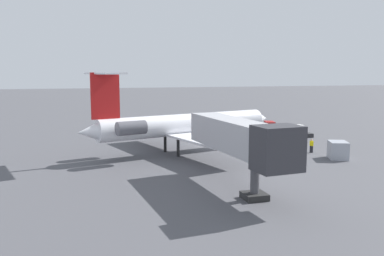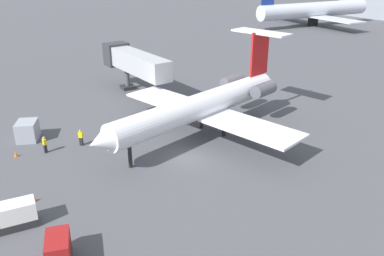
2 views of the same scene
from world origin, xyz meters
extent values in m
cube|color=#4C4C51|center=(0.00, 0.00, -0.05)|extent=(400.00, 400.00, 0.10)
cylinder|color=white|center=(-3.50, 3.69, 3.47)|extent=(8.47, 22.09, 2.57)
cone|color=white|center=(-0.28, -7.78, 3.47)|extent=(2.94, 2.78, 2.44)
cone|color=white|center=(-6.74, 15.26, 3.47)|extent=(2.81, 3.09, 2.18)
cube|color=white|center=(1.76, 6.20, 2.48)|extent=(10.76, 6.92, 0.24)
cube|color=white|center=(-9.30, 3.10, 2.48)|extent=(10.76, 6.92, 0.24)
cylinder|color=#595960|center=(-3.59, 12.09, 3.87)|extent=(2.31, 3.49, 1.50)
cylinder|color=#595960|center=(-7.79, 10.91, 3.87)|extent=(2.31, 3.49, 1.50)
cube|color=red|center=(-6.23, 13.43, 7.26)|extent=(1.09, 3.15, 5.01)
cube|color=white|center=(-6.23, 13.43, 9.66)|extent=(7.20, 4.15, 0.20)
cylinder|color=black|center=(-1.04, -5.08, 1.09)|extent=(0.36, 0.36, 2.18)
cylinder|color=black|center=(-2.50, 6.05, 1.09)|extent=(0.36, 0.36, 2.18)
cylinder|color=black|center=(-5.58, 5.18, 1.09)|extent=(0.36, 0.36, 2.18)
cube|color=#ADADB2|center=(-19.75, 3.86, 4.54)|extent=(13.75, 3.82, 2.60)
cube|color=#333338|center=(-26.11, 3.28, 4.54)|extent=(2.68, 3.40, 3.20)
cylinder|color=#4C4C51|center=(-23.13, 3.55, 1.62)|extent=(0.70, 0.70, 3.24)
cube|color=#262626|center=(-23.13, 3.55, 0.25)|extent=(1.80, 1.80, 0.50)
cube|color=black|center=(-7.82, -7.59, 0.42)|extent=(0.39, 0.40, 0.85)
cube|color=yellow|center=(-7.82, -7.59, 1.15)|extent=(0.45, 0.48, 0.60)
sphere|color=tan|center=(-7.82, -7.59, 1.57)|extent=(0.24, 0.24, 0.24)
cube|color=black|center=(-7.95, -11.04, 0.42)|extent=(0.36, 0.30, 0.85)
cube|color=yellow|center=(-7.95, -11.04, 1.15)|extent=(0.44, 0.33, 0.60)
sphere|color=tan|center=(-7.95, -11.04, 1.57)|extent=(0.24, 0.24, 0.24)
cube|color=#262628|center=(2.92, -15.83, 0.30)|extent=(1.68, 4.09, 0.60)
cube|color=white|center=(2.98, -15.03, 1.25)|extent=(1.57, 2.49, 1.30)
cube|color=maroon|center=(8.13, -13.49, 1.25)|extent=(2.68, 1.97, 1.30)
cube|color=#999EA8|center=(-11.95, -11.93, 1.00)|extent=(3.05, 2.74, 1.99)
cone|color=orange|center=(0.29, -13.63, 0.28)|extent=(0.36, 0.36, 0.55)
cone|color=orange|center=(-8.51, -13.66, 0.28)|extent=(0.36, 0.36, 0.55)
cylinder|color=silver|center=(-52.01, 70.85, 4.43)|extent=(5.86, 37.05, 4.05)
cube|color=silver|center=(-52.01, 70.85, 2.80)|extent=(31.25, 7.51, 0.30)
cube|color=black|center=(-52.01, 70.85, 1.20)|extent=(1.20, 2.80, 2.40)
camera|label=1|loc=(-51.70, 16.94, 9.86)|focal=38.77mm
camera|label=2|loc=(28.68, -16.18, 17.17)|focal=36.89mm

